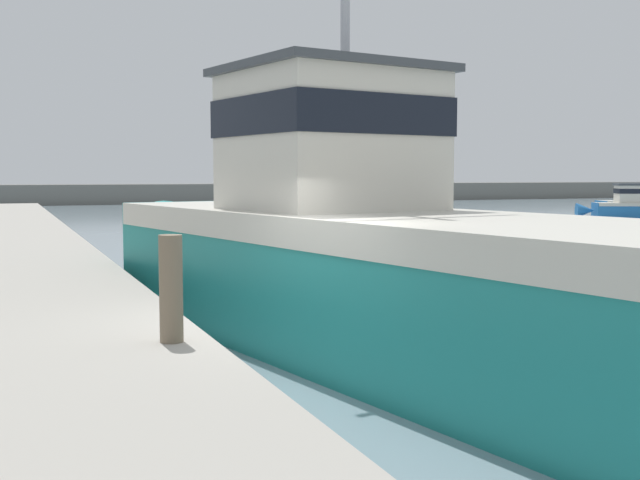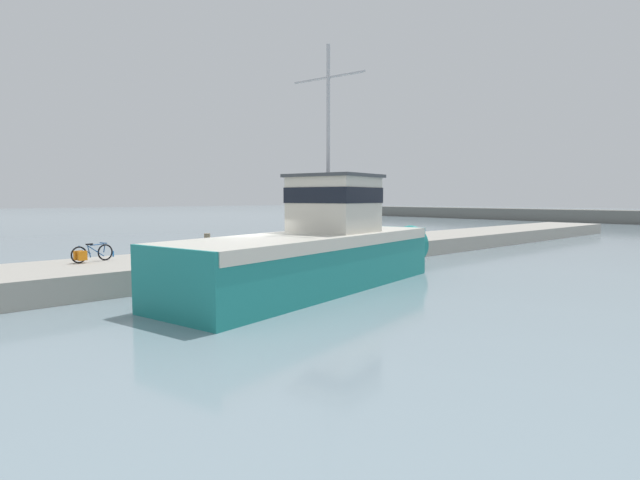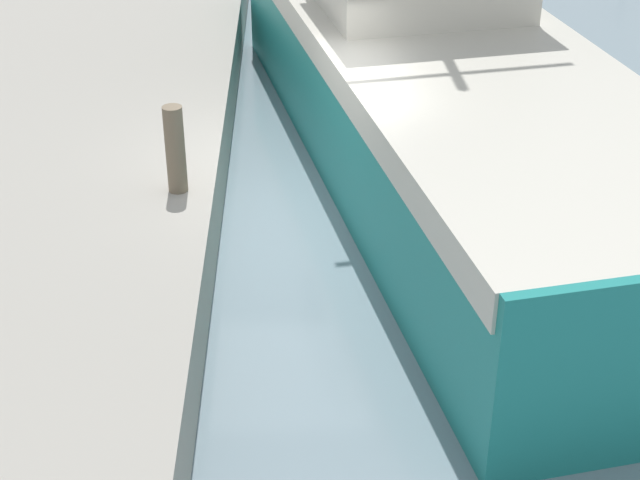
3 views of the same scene
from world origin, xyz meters
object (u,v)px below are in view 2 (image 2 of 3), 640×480
Objects in this scene: bicycle_touring at (88,254)px; mooring_post at (207,247)px; water_bottle_by_bike at (113,254)px; fishing_boat_main at (321,248)px.

bicycle_touring is 4.41m from mooring_post.
water_bottle_by_bike is (-1.21, 1.35, -0.20)m from bicycle_touring.
bicycle_touring reaches higher than water_bottle_by_bike.
water_bottle_by_bike is at bearing -152.42° from mooring_post.
mooring_post is at bearing -151.90° from fishing_boat_main.
mooring_post is at bearing 27.58° from water_bottle_by_bike.
mooring_post is (-3.35, -2.77, -0.03)m from fishing_boat_main.
fishing_boat_main is 8.70m from bicycle_touring.
bicycle_touring is 1.82m from water_bottle_by_bike.
bicycle_touring is at bearing -128.92° from mooring_post.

